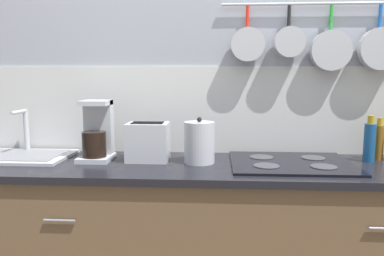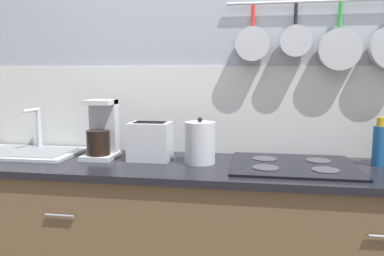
% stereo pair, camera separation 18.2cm
% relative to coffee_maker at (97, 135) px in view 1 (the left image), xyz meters
% --- Properties ---
extents(wall_back, '(7.20, 0.15, 2.60)m').
position_rel_coffee_maker_xyz_m(wall_back, '(0.63, 0.25, 0.22)').
color(wall_back, '#999EA8').
rests_on(wall_back, ground_plane).
extents(cabinet_base, '(2.78, 0.55, 0.89)m').
position_rel_coffee_maker_xyz_m(cabinet_base, '(0.63, -0.08, -0.61)').
color(cabinet_base, brown).
rests_on(cabinet_base, ground_plane).
extents(countertop, '(2.82, 0.57, 0.03)m').
position_rel_coffee_maker_xyz_m(countertop, '(0.63, -0.08, -0.15)').
color(countertop, black).
rests_on(countertop, cabinet_base).
extents(sink_basin, '(0.58, 0.36, 0.25)m').
position_rel_coffee_maker_xyz_m(sink_basin, '(-0.45, 0.01, -0.11)').
color(sink_basin, '#B7BABF').
rests_on(sink_basin, countertop).
extents(coffee_maker, '(0.16, 0.19, 0.31)m').
position_rel_coffee_maker_xyz_m(coffee_maker, '(0.00, 0.00, 0.00)').
color(coffee_maker, '#B7BABF').
rests_on(coffee_maker, countertop).
extents(toaster, '(0.23, 0.16, 0.20)m').
position_rel_coffee_maker_xyz_m(toaster, '(0.27, -0.01, -0.03)').
color(toaster, '#B7BABF').
rests_on(toaster, countertop).
extents(kettle, '(0.15, 0.15, 0.23)m').
position_rel_coffee_maker_xyz_m(kettle, '(0.53, -0.04, -0.02)').
color(kettle, '#B7BABF').
rests_on(kettle, countertop).
extents(cooktop, '(0.59, 0.48, 0.01)m').
position_rel_coffee_maker_xyz_m(cooktop, '(0.99, -0.05, -0.12)').
color(cooktop, black).
rests_on(cooktop, countertop).
extents(bottle_sesame_oil, '(0.06, 0.06, 0.24)m').
position_rel_coffee_maker_xyz_m(bottle_sesame_oil, '(1.39, 0.04, -0.02)').
color(bottle_sesame_oil, navy).
rests_on(bottle_sesame_oil, countertop).
extents(bottle_vinegar, '(0.05, 0.05, 0.22)m').
position_rel_coffee_maker_xyz_m(bottle_vinegar, '(1.46, 0.08, -0.03)').
color(bottle_vinegar, '#8C5919').
rests_on(bottle_vinegar, countertop).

